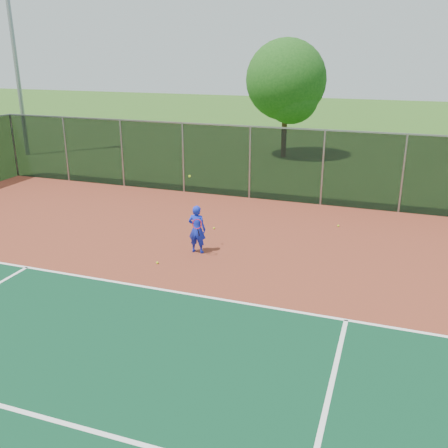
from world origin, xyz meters
name	(u,v)px	position (x,y,z in m)	size (l,w,h in m)	color
ground	(221,380)	(0.00, 0.00, 0.00)	(120.00, 120.00, 0.00)	#295418
court_apron	(251,327)	(0.00, 2.00, 0.01)	(30.00, 20.00, 0.02)	brown
fence_back	(323,167)	(0.00, 12.00, 1.56)	(30.00, 0.06, 3.03)	black
tennis_player	(197,229)	(-2.80, 5.69, 0.78)	(0.59, 0.59, 2.40)	#1526C8
practice_ball_2	(157,263)	(-3.57, 4.48, 0.06)	(0.07, 0.07, 0.07)	#C4E91B
practice_ball_3	(338,226)	(1.02, 9.51, 0.06)	(0.07, 0.07, 0.07)	#C4E91B
practice_ball_4	(214,228)	(-3.05, 7.83, 0.06)	(0.07, 0.07, 0.07)	#C4E91B
floodlight_nw	(12,35)	(-18.19, 16.56, 6.70)	(0.90, 0.40, 11.87)	gray
tree_back_left	(287,84)	(-3.47, 20.88, 4.15)	(4.50, 4.50, 6.62)	#382514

